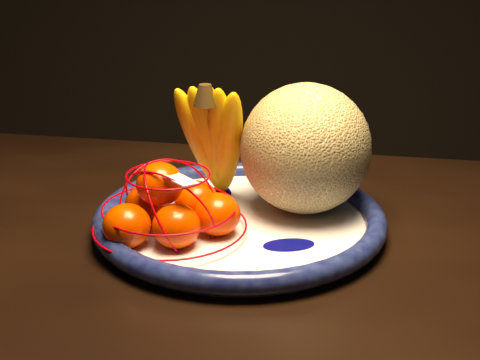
{
  "coord_description": "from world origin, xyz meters",
  "views": [
    {
      "loc": [
        -0.01,
        -0.79,
        1.13
      ],
      "look_at": [
        -0.05,
        0.07,
        0.81
      ],
      "focal_mm": 50.0,
      "sensor_mm": 36.0,
      "label": 1
    }
  ],
  "objects_px": {
    "mandarin_bag": "(171,210)",
    "cantaloupe": "(305,149)",
    "fruit_bowl": "(240,219)",
    "dining_table": "(322,316)",
    "banana_bunch": "(215,136)"
  },
  "relations": [
    {
      "from": "mandarin_bag",
      "to": "cantaloupe",
      "type": "bearing_deg",
      "value": 27.66
    },
    {
      "from": "mandarin_bag",
      "to": "dining_table",
      "type": "bearing_deg",
      "value": -11.42
    },
    {
      "from": "dining_table",
      "to": "banana_bunch",
      "type": "xyz_separation_m",
      "value": [
        -0.15,
        0.16,
        0.19
      ]
    },
    {
      "from": "banana_bunch",
      "to": "mandarin_bag",
      "type": "height_order",
      "value": "banana_bunch"
    },
    {
      "from": "fruit_bowl",
      "to": "cantaloupe",
      "type": "xyz_separation_m",
      "value": [
        0.09,
        0.04,
        0.09
      ]
    },
    {
      "from": "fruit_bowl",
      "to": "mandarin_bag",
      "type": "distance_m",
      "value": 0.11
    },
    {
      "from": "banana_bunch",
      "to": "cantaloupe",
      "type": "bearing_deg",
      "value": 2.34
    },
    {
      "from": "dining_table",
      "to": "cantaloupe",
      "type": "height_order",
      "value": "cantaloupe"
    },
    {
      "from": "fruit_bowl",
      "to": "mandarin_bag",
      "type": "xyz_separation_m",
      "value": [
        -0.09,
        -0.05,
        0.03
      ]
    },
    {
      "from": "fruit_bowl",
      "to": "banana_bunch",
      "type": "bearing_deg",
      "value": 120.46
    },
    {
      "from": "dining_table",
      "to": "banana_bunch",
      "type": "distance_m",
      "value": 0.29
    },
    {
      "from": "dining_table",
      "to": "mandarin_bag",
      "type": "bearing_deg",
      "value": 176.26
    },
    {
      "from": "fruit_bowl",
      "to": "mandarin_bag",
      "type": "relative_size",
      "value": 1.67
    },
    {
      "from": "banana_bunch",
      "to": "dining_table",
      "type": "bearing_deg",
      "value": -32.64
    },
    {
      "from": "banana_bunch",
      "to": "mandarin_bag",
      "type": "bearing_deg",
      "value": -98.26
    }
  ]
}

